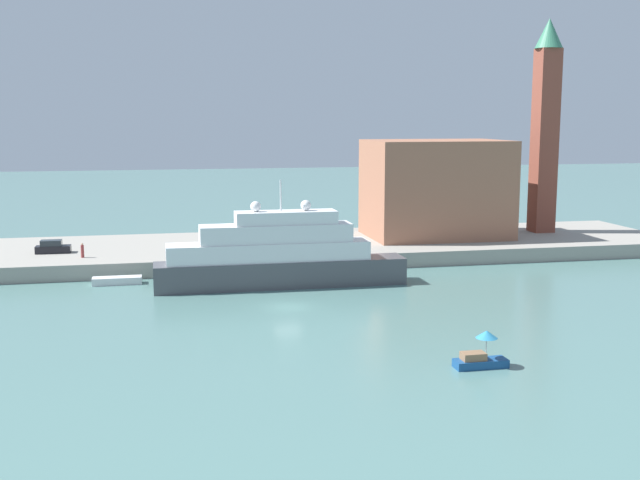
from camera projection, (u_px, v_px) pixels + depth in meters
name	position (u px, v px, depth m)	size (l,w,h in m)	color
ground	(288.00, 307.00, 72.80)	(400.00, 400.00, 0.00)	slate
quay_dock	(253.00, 250.00, 98.61)	(110.00, 21.69, 1.80)	gray
large_yacht	(278.00, 257.00, 81.15)	(26.26, 3.89, 11.20)	#4C4C51
small_motorboat	(481.00, 355.00, 55.09)	(3.81, 1.55, 2.67)	navy
work_barge	(117.00, 281.00, 82.71)	(5.12, 1.61, 0.78)	silver
harbor_building	(436.00, 189.00, 103.38)	(17.96, 12.52, 12.78)	#9E664C
bell_tower	(545.00, 119.00, 106.09)	(3.74, 3.74, 28.88)	brown
parked_car	(53.00, 247.00, 91.30)	(3.96, 1.61, 1.53)	black
person_figure	(82.00, 251.00, 88.28)	(0.36, 0.36, 1.67)	maroon
mooring_bollard	(263.00, 253.00, 89.51)	(0.37, 0.37, 0.61)	black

